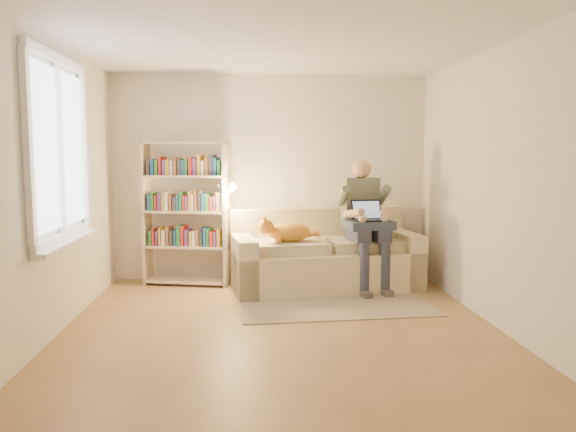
{
  "coord_description": "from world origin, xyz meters",
  "views": [
    {
      "loc": [
        -0.29,
        -4.96,
        1.6
      ],
      "look_at": [
        0.13,
        1.0,
        0.94
      ],
      "focal_mm": 35.0,
      "sensor_mm": 36.0,
      "label": 1
    }
  ],
  "objects": [
    {
      "name": "blanket",
      "position": [
        1.12,
        1.42,
        0.79
      ],
      "size": [
        0.58,
        0.5,
        0.09
      ],
      "primitive_type": "cube",
      "rotation": [
        0.0,
        0.0,
        0.14
      ],
      "color": "#293548",
      "rests_on": "person"
    },
    {
      "name": "ceiling",
      "position": [
        0.0,
        0.0,
        2.6
      ],
      "size": [
        4.0,
        4.5,
        0.02
      ],
      "primitive_type": "cube",
      "color": "white",
      "rests_on": "wall_back"
    },
    {
      "name": "wall_left",
      "position": [
        -2.0,
        0.0,
        1.3
      ],
      "size": [
        0.02,
        4.5,
        2.6
      ],
      "primitive_type": "cube",
      "color": "silver",
      "rests_on": "floor"
    },
    {
      "name": "bookshelf",
      "position": [
        -1.05,
        1.9,
        0.98
      ],
      "size": [
        1.16,
        0.55,
        1.77
      ],
      "rotation": [
        0.0,
        0.0,
        -0.21
      ],
      "color": "beige",
      "rests_on": "floor"
    },
    {
      "name": "window",
      "position": [
        -1.95,
        0.2,
        1.38
      ],
      "size": [
        0.12,
        1.52,
        1.69
      ],
      "color": "white",
      "rests_on": "wall_left"
    },
    {
      "name": "sofa",
      "position": [
        0.61,
        1.66,
        0.34
      ],
      "size": [
        2.31,
        1.29,
        0.93
      ],
      "rotation": [
        0.0,
        0.0,
        0.14
      ],
      "color": "beige",
      "rests_on": "floor"
    },
    {
      "name": "floor",
      "position": [
        0.0,
        0.0,
        0.0
      ],
      "size": [
        4.5,
        4.5,
        0.0
      ],
      "primitive_type": "plane",
      "color": "olive",
      "rests_on": "ground"
    },
    {
      "name": "wall_front",
      "position": [
        0.0,
        -2.25,
        1.3
      ],
      "size": [
        4.0,
        0.02,
        2.6
      ],
      "primitive_type": "cube",
      "color": "silver",
      "rests_on": "floor"
    },
    {
      "name": "wall_right",
      "position": [
        2.0,
        0.0,
        1.3
      ],
      "size": [
        0.02,
        4.5,
        2.6
      ],
      "primitive_type": "cube",
      "color": "silver",
      "rests_on": "floor"
    },
    {
      "name": "laptop",
      "position": [
        1.12,
        1.43,
        0.9
      ],
      "size": [
        0.4,
        0.36,
        0.3
      ],
      "rotation": [
        0.0,
        0.0,
        0.14
      ],
      "color": "black",
      "rests_on": "blanket"
    },
    {
      "name": "wall_back",
      "position": [
        0.0,
        2.25,
        1.3
      ],
      "size": [
        4.0,
        0.02,
        2.6
      ],
      "primitive_type": "cube",
      "color": "silver",
      "rests_on": "floor"
    },
    {
      "name": "rug",
      "position": [
        0.62,
        0.85,
        0.01
      ],
      "size": [
        2.11,
        1.33,
        0.01
      ],
      "primitive_type": "cube",
      "rotation": [
        0.0,
        0.0,
        0.07
      ],
      "color": "gray",
      "rests_on": "floor"
    },
    {
      "name": "person",
      "position": [
        1.08,
        1.56,
        0.87
      ],
      "size": [
        0.5,
        0.72,
        1.54
      ],
      "rotation": [
        0.0,
        0.0,
        0.14
      ],
      "color": "#646B57",
      "rests_on": "sofa"
    },
    {
      "name": "cat",
      "position": [
        0.1,
        1.44,
        0.71
      ],
      "size": [
        0.73,
        0.34,
        0.27
      ],
      "rotation": [
        0.0,
        0.0,
        0.14
      ],
      "color": "#FFA631",
      "rests_on": "sofa"
    }
  ]
}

